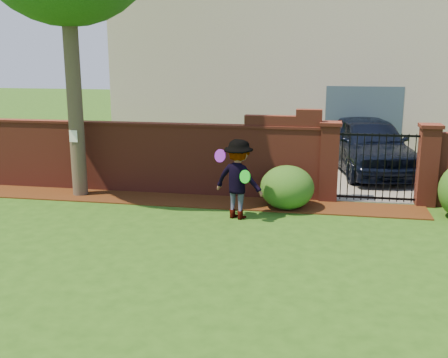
% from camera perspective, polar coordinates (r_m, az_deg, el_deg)
% --- Properties ---
extents(ground, '(80.00, 80.00, 0.01)m').
position_cam_1_polar(ground, '(9.38, -3.81, -8.15)').
color(ground, '#244D13').
rests_on(ground, ground).
extents(mulch_bed, '(11.10, 1.08, 0.03)m').
position_cam_1_polar(mulch_bed, '(12.67, -4.31, -2.30)').
color(mulch_bed, '#371A0A').
rests_on(mulch_bed, ground).
extents(brick_wall, '(8.70, 0.31, 2.16)m').
position_cam_1_polar(brick_wall, '(13.37, -8.06, 2.46)').
color(brick_wall, maroon).
rests_on(brick_wall, ground).
extents(pillar_left, '(0.50, 0.50, 1.88)m').
position_cam_1_polar(pillar_left, '(12.70, 11.19, 1.88)').
color(pillar_left, maroon).
rests_on(pillar_left, ground).
extents(pillar_right, '(0.50, 0.50, 1.88)m').
position_cam_1_polar(pillar_right, '(12.93, 20.99, 1.44)').
color(pillar_right, maroon).
rests_on(pillar_right, ground).
extents(iron_gate, '(1.78, 0.03, 1.60)m').
position_cam_1_polar(iron_gate, '(12.79, 16.10, 1.22)').
color(iron_gate, black).
rests_on(iron_gate, ground).
extents(driveway, '(3.20, 8.00, 0.01)m').
position_cam_1_polar(driveway, '(16.86, 14.66, 1.23)').
color(driveway, slate).
rests_on(driveway, ground).
extents(house, '(12.40, 6.40, 6.30)m').
position_cam_1_polar(house, '(20.48, 7.27, 12.54)').
color(house, beige).
rests_on(house, ground).
extents(car, '(2.88, 5.12, 1.65)m').
position_cam_1_polar(car, '(15.85, 15.52, 3.43)').
color(car, black).
rests_on(car, ground).
extents(paper_notice, '(0.20, 0.01, 0.28)m').
position_cam_1_polar(paper_notice, '(13.16, -15.84, 4.43)').
color(paper_notice, white).
rests_on(paper_notice, tree).
extents(shrub_left, '(1.21, 1.21, 0.99)m').
position_cam_1_polar(shrub_left, '(11.98, 6.78, -0.90)').
color(shrub_left, '#1A4E17').
rests_on(shrub_left, ground).
extents(man, '(1.24, 0.98, 1.69)m').
position_cam_1_polar(man, '(11.14, 1.44, -0.05)').
color(man, gray).
rests_on(man, ground).
extents(frisbee_purple, '(0.29, 0.19, 0.28)m').
position_cam_1_polar(frisbee_purple, '(11.19, -0.40, 2.50)').
color(frisbee_purple, purple).
rests_on(frisbee_purple, man).
extents(frisbee_green, '(0.26, 0.21, 0.28)m').
position_cam_1_polar(frisbee_green, '(10.80, 2.27, 0.25)').
color(frisbee_green, green).
rests_on(frisbee_green, man).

